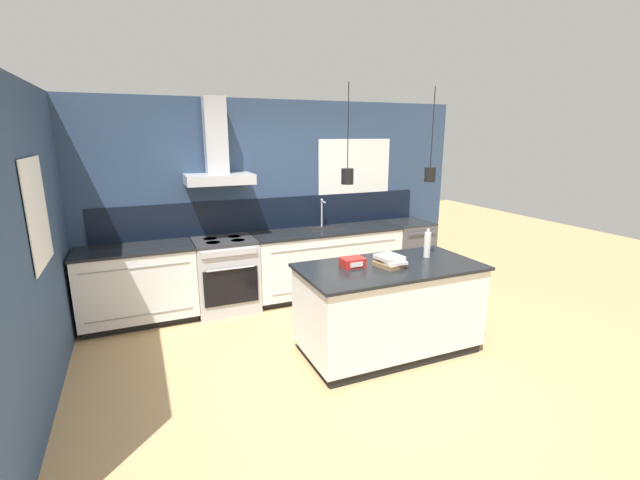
{
  "coord_description": "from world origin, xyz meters",
  "views": [
    {
      "loc": [
        -1.64,
        -3.46,
        2.17
      ],
      "look_at": [
        0.14,
        0.67,
        1.05
      ],
      "focal_mm": 24.0,
      "sensor_mm": 36.0,
      "label": 1
    }
  ],
  "objects_px": {
    "bottle_on_island": "(427,244)",
    "book_stack": "(390,261)",
    "red_supply_box": "(353,262)",
    "dishwasher": "(407,252)",
    "oven_range": "(226,275)"
  },
  "relations": [
    {
      "from": "bottle_on_island",
      "to": "book_stack",
      "type": "relative_size",
      "value": 0.97
    },
    {
      "from": "book_stack",
      "to": "red_supply_box",
      "type": "relative_size",
      "value": 1.55
    },
    {
      "from": "book_stack",
      "to": "red_supply_box",
      "type": "height_order",
      "value": "book_stack"
    },
    {
      "from": "dishwasher",
      "to": "bottle_on_island",
      "type": "bearing_deg",
      "value": -118.9
    },
    {
      "from": "red_supply_box",
      "to": "bottle_on_island",
      "type": "bearing_deg",
      "value": -0.15
    },
    {
      "from": "bottle_on_island",
      "to": "book_stack",
      "type": "distance_m",
      "value": 0.55
    },
    {
      "from": "dishwasher",
      "to": "book_stack",
      "type": "distance_m",
      "value": 2.31
    },
    {
      "from": "book_stack",
      "to": "red_supply_box",
      "type": "bearing_deg",
      "value": 160.46
    },
    {
      "from": "bottle_on_island",
      "to": "book_stack",
      "type": "bearing_deg",
      "value": -167.23
    },
    {
      "from": "dishwasher",
      "to": "book_stack",
      "type": "height_order",
      "value": "book_stack"
    },
    {
      "from": "bottle_on_island",
      "to": "oven_range",
      "type": "bearing_deg",
      "value": 138.25
    },
    {
      "from": "dishwasher",
      "to": "bottle_on_island",
      "type": "relative_size",
      "value": 2.77
    },
    {
      "from": "dishwasher",
      "to": "book_stack",
      "type": "xyz_separation_m",
      "value": [
        -1.43,
        -1.74,
        0.51
      ]
    },
    {
      "from": "oven_range",
      "to": "book_stack",
      "type": "height_order",
      "value": "book_stack"
    },
    {
      "from": "red_supply_box",
      "to": "oven_range",
      "type": "bearing_deg",
      "value": 120.04
    }
  ]
}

